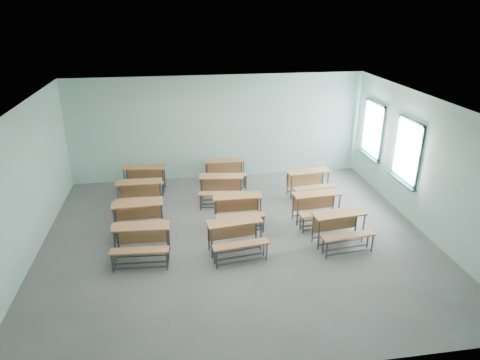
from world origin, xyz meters
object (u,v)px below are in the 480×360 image
at_px(desk_unit_r1c1, 238,206).
at_px(desk_unit_r2c0, 139,192).
at_px(desk_unit_r0c0, 141,238).
at_px(desk_unit_r1c0, 138,214).
at_px(desk_unit_r0c2, 341,225).
at_px(desk_unit_r1c2, 318,204).
at_px(desk_unit_r2c1, 221,185).
at_px(desk_unit_r2c2, 309,180).
at_px(desk_unit_r3c1, 225,169).
at_px(desk_unit_r0c1, 236,233).
at_px(desk_unit_r3c0, 144,176).

relative_size(desk_unit_r1c1, desk_unit_r2c0, 1.00).
bearing_deg(desk_unit_r0c0, desk_unit_r1c0, 100.66).
height_order(desk_unit_r1c0, desk_unit_r1c1, same).
distance_m(desk_unit_r0c2, desk_unit_r2c0, 5.30).
xyz_separation_m(desk_unit_r0c2, desk_unit_r1c0, (-4.58, 1.24, 0.00)).
xyz_separation_m(desk_unit_r0c2, desk_unit_r1c2, (-0.16, 1.13, 0.00)).
distance_m(desk_unit_r1c0, desk_unit_r1c1, 2.42).
distance_m(desk_unit_r0c2, desk_unit_r2c1, 3.60).
xyz_separation_m(desk_unit_r2c1, desk_unit_r2c2, (2.51, 0.00, 0.00)).
relative_size(desk_unit_r1c0, desk_unit_r2c1, 0.95).
height_order(desk_unit_r1c1, desk_unit_r2c1, same).
height_order(desk_unit_r1c1, desk_unit_r3c1, same).
height_order(desk_unit_r0c2, desk_unit_r1c1, same).
distance_m(desk_unit_r0c1, desk_unit_r0c2, 2.40).
height_order(desk_unit_r1c1, desk_unit_r2c2, same).
xyz_separation_m(desk_unit_r1c2, desk_unit_r2c2, (0.25, 1.53, 0.00)).
xyz_separation_m(desk_unit_r2c0, desk_unit_r3c0, (0.06, 1.11, 0.00)).
xyz_separation_m(desk_unit_r0c0, desk_unit_r1c1, (2.27, 1.21, 0.00)).
bearing_deg(desk_unit_r0c1, desk_unit_r1c1, 71.92).
height_order(desk_unit_r3c0, desk_unit_r3c1, same).
bearing_deg(desk_unit_r2c2, desk_unit_r1c1, -155.29).
xyz_separation_m(desk_unit_r1c1, desk_unit_r2c1, (-0.26, 1.36, 0.00)).
relative_size(desk_unit_r1c0, desk_unit_r2c2, 0.96).
height_order(desk_unit_r1c0, desk_unit_r2c1, same).
height_order(desk_unit_r1c0, desk_unit_r2c2, same).
height_order(desk_unit_r0c1, desk_unit_r1c2, same).
distance_m(desk_unit_r0c0, desk_unit_r2c0, 2.50).
relative_size(desk_unit_r1c0, desk_unit_r2c0, 1.01).
bearing_deg(desk_unit_r3c0, desk_unit_r0c0, -80.97).
xyz_separation_m(desk_unit_r0c0, desk_unit_r3c0, (-0.13, 3.60, 0.00)).
bearing_deg(desk_unit_r2c0, desk_unit_r1c1, -26.58).
bearing_deg(desk_unit_r0c2, desk_unit_r2c0, 144.33).
height_order(desk_unit_r0c0, desk_unit_r1c2, same).
xyz_separation_m(desk_unit_r2c2, desk_unit_r3c0, (-4.65, 1.03, 0.00)).
distance_m(desk_unit_r0c2, desk_unit_r3c1, 4.45).
bearing_deg(desk_unit_r0c1, desk_unit_r0c2, -7.54).
height_order(desk_unit_r0c2, desk_unit_r2c0, same).
relative_size(desk_unit_r2c0, desk_unit_r3c1, 1.00).
height_order(desk_unit_r1c0, desk_unit_r2c0, same).
relative_size(desk_unit_r0c2, desk_unit_r2c2, 1.00).
relative_size(desk_unit_r1c2, desk_unit_r3c0, 0.98).
distance_m(desk_unit_r0c1, desk_unit_r3c0, 4.28).
bearing_deg(desk_unit_r1c2, desk_unit_r0c1, -157.70).
xyz_separation_m(desk_unit_r0c0, desk_unit_r2c1, (2.01, 2.56, 0.00)).
bearing_deg(desk_unit_r1c2, desk_unit_r1c1, 170.76).
height_order(desk_unit_r0c1, desk_unit_r3c1, same).
distance_m(desk_unit_r2c1, desk_unit_r2c2, 2.51).
height_order(desk_unit_r0c1, desk_unit_r0c2, same).
bearing_deg(desk_unit_r1c1, desk_unit_r3c0, 135.91).
bearing_deg(desk_unit_r0c1, desk_unit_r0c0, 170.01).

